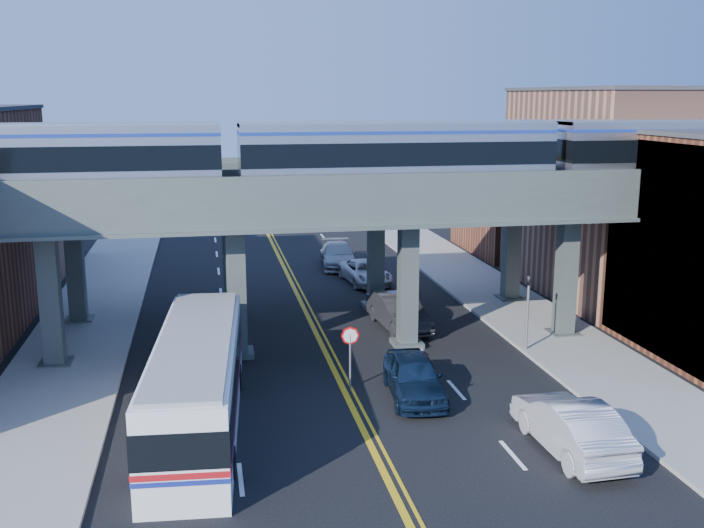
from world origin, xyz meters
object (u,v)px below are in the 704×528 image
Objects in this scene: car_lane_c at (365,272)px; car_lane_d at (338,255)px; transit_train at (397,154)px; car_lane_a at (414,377)px; traffic_signal at (528,305)px; car_lane_b at (399,312)px; stop_sign at (350,347)px; transit_bus at (198,383)px; car_parked_curb at (571,425)px.

car_lane_d is (-0.88, 5.19, 0.10)m from car_lane_c.
car_lane_a is at bearing -97.07° from transit_train.
car_lane_b is at bearing 135.22° from traffic_signal.
transit_train is at bearing 87.84° from car_lane_a.
transit_train is 8.30× the size of car_lane_b.
transit_train is at bearing -85.87° from car_lane_d.
stop_sign is 0.49× the size of car_lane_b.
traffic_signal is 0.32× the size of transit_bus.
car_lane_a is 0.90× the size of car_lane_d.
transit_bus is 23.12m from car_lane_c.
transit_bus is at bearing -122.69° from car_lane_c.
car_lane_c is at bearing -22.54° from transit_bus.
transit_train is 3.43× the size of transit_bus.
traffic_signal is 20.82m from car_lane_d.
car_lane_a is 6.84m from car_parked_curb.
traffic_signal is at bearing -78.83° from car_lane_c.
transit_train reaches higher than car_lane_a.
stop_sign is at bearing -121.80° from transit_train.
car_lane_c is (2.03, 19.26, -0.15)m from car_lane_a.
car_lane_a is at bearing -56.90° from car_parked_curb.
traffic_signal is at bearing -106.69° from car_parked_curb.
car_lane_a reaches higher than car_lane_d.
car_lane_a is at bearing -106.52° from car_lane_b.
car_lane_a is at bearing -76.56° from transit_bus.
car_lane_b is at bearing 84.52° from car_lane_a.
stop_sign reaches higher than car_lane_a.
transit_bus is 2.55× the size of car_lane_a.
transit_train is at bearing 160.98° from traffic_signal.
car_lane_c is at bearing 81.98° from car_lane_b.
car_lane_b is at bearing -82.66° from car_lane_d.
car_lane_d is at bearing 81.48° from stop_sign.
car_lane_a is (8.37, 1.36, -0.82)m from transit_bus.
traffic_signal is (5.80, -2.00, -6.85)m from transit_train.
car_parked_curb is (2.20, -14.89, 0.05)m from car_lane_b.
car_lane_a is (-6.60, -4.42, -1.44)m from traffic_signal.
traffic_signal is 0.80× the size of car_lane_c.
transit_bus is at bearing -155.44° from stop_sign.
car_lane_d is at bearing 93.76° from car_lane_c.
car_lane_c is (1.23, 12.85, -8.43)m from transit_train.
stop_sign is at bearing -123.13° from car_lane_b.
transit_bus reaches higher than car_lane_b.
traffic_signal is at bearing -50.91° from car_lane_b.
transit_bus is at bearing -139.70° from transit_train.
traffic_signal is 10.48m from car_parked_curb.
traffic_signal is 7.04m from car_lane_b.
car_parked_curb is at bearing -91.64° from car_lane_c.
transit_bus is at bearing -165.88° from car_lane_a.
car_lane_a is (2.30, -1.42, -0.90)m from stop_sign.
car_lane_a is at bearing -87.44° from car_lane_d.
car_parked_curb is (-2.70, -10.04, -1.38)m from traffic_signal.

